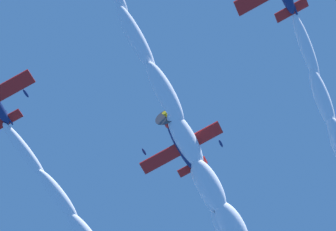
{
  "coord_description": "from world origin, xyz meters",
  "views": [
    {
      "loc": [
        -8.47,
        22.63,
        1.78
      ],
      "look_at": [
        -2.47,
        -24.5,
        61.71
      ],
      "focal_mm": 78.9,
      "sensor_mm": 36.0,
      "label": 1
    }
  ],
  "objects": [
    {
      "name": "airplane_slot_tail",
      "position": [
        -3.18,
        -29.35,
        62.85
      ],
      "size": [
        9.42,
        8.76,
        3.75
      ],
      "color": "navy"
    }
  ]
}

